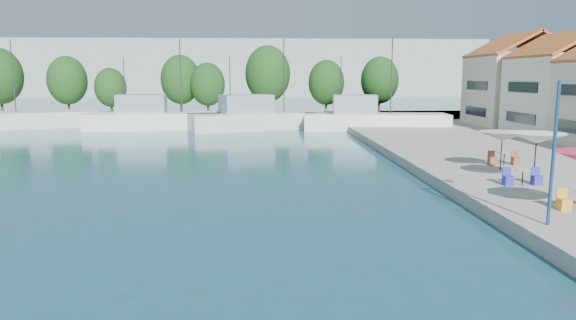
{
  "coord_description": "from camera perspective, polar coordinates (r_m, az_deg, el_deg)",
  "views": [
    {
      "loc": [
        -2.92,
        -2.44,
        5.71
      ],
      "look_at": [
        -1.5,
        26.0,
        1.08
      ],
      "focal_mm": 32.0,
      "sensor_mm": 36.0,
      "label": 1
    }
  ],
  "objects": [
    {
      "name": "tree_08",
      "position": [
        75.79,
        10.15,
        8.72
      ],
      "size": [
        5.41,
        5.41,
        8.01
      ],
      "color": "#3F2B19",
      "rests_on": "quay_far"
    },
    {
      "name": "trawler_03",
      "position": [
        56.9,
        -2.54,
        4.55
      ],
      "size": [
        18.22,
        10.3,
        10.2
      ],
      "rotation": [
        0.0,
        0.0,
        0.34
      ],
      "color": "silver",
      "rests_on": "ground"
    },
    {
      "name": "quay_far",
      "position": [
        69.84,
        -7.04,
        4.72
      ],
      "size": [
        90.0,
        16.0,
        0.6
      ],
      "primitive_type": "cube",
      "color": "gray",
      "rests_on": "ground"
    },
    {
      "name": "cafe_table_03",
      "position": [
        32.54,
        22.87,
        -0.02
      ],
      "size": [
        1.82,
        0.7,
        0.76
      ],
      "color": "black",
      "rests_on": "quay_right"
    },
    {
      "name": "hill_west",
      "position": [
        164.7,
        -12.51,
        9.82
      ],
      "size": [
        180.0,
        40.0,
        16.0
      ],
      "primitive_type": "cube",
      "color": "#97A59A",
      "rests_on": "ground"
    },
    {
      "name": "hill_east",
      "position": [
        187.42,
        10.52,
        9.17
      ],
      "size": [
        140.0,
        40.0,
        12.0
      ],
      "primitive_type": "cube",
      "color": "#97A59A",
      "rests_on": "ground"
    },
    {
      "name": "building_05",
      "position": [
        51.96,
        28.62,
        7.62
      ],
      "size": [
        8.4,
        8.8,
        9.7
      ],
      "color": "white",
      "rests_on": "quay_right"
    },
    {
      "name": "tree_03",
      "position": [
        75.08,
        -19.12,
        7.62
      ],
      "size": [
        4.28,
        4.28,
        6.33
      ],
      "color": "#3F2B19",
      "rests_on": "quay_far"
    },
    {
      "name": "building_06",
      "position": [
        59.84,
        24.14,
        8.23
      ],
      "size": [
        9.0,
        8.8,
        10.2
      ],
      "color": "beige",
      "rests_on": "quay_right"
    },
    {
      "name": "tree_05",
      "position": [
        72.17,
        -8.93,
        8.3
      ],
      "size": [
        4.77,
        4.77,
        7.06
      ],
      "color": "#3F2B19",
      "rests_on": "quay_far"
    },
    {
      "name": "umbrella_cream",
      "position": [
        30.63,
        22.71,
        2.44
      ],
      "size": [
        2.61,
        2.61,
        2.12
      ],
      "color": "black",
      "rests_on": "quay_right"
    },
    {
      "name": "tree_04",
      "position": [
        74.31,
        -11.85,
        8.73
      ],
      "size": [
        5.51,
        5.51,
        8.15
      ],
      "color": "#3F2B19",
      "rests_on": "quay_far"
    },
    {
      "name": "street_lamp",
      "position": [
        19.75,
        28.43,
        3.4
      ],
      "size": [
        1.04,
        0.36,
        5.03
      ],
      "rotation": [
        0.0,
        0.0,
        -0.04
      ],
      "color": "navy",
      "rests_on": "quay_right"
    },
    {
      "name": "umbrella_white",
      "position": [
        27.48,
        25.9,
        2.2
      ],
      "size": [
        2.76,
        2.76,
        2.44
      ],
      "color": "black",
      "rests_on": "quay_right"
    },
    {
      "name": "tree_06",
      "position": [
        74.4,
        -2.27,
        9.54
      ],
      "size": [
        6.45,
        6.45,
        9.55
      ],
      "color": "#3F2B19",
      "rests_on": "quay_far"
    },
    {
      "name": "tree_02",
      "position": [
        78.28,
        -23.33,
        8.11
      ],
      "size": [
        5.38,
        5.38,
        7.96
      ],
      "color": "#3F2B19",
      "rests_on": "quay_far"
    },
    {
      "name": "cafe_table_02",
      "position": [
        26.87,
        24.6,
        -1.96
      ],
      "size": [
        1.82,
        0.7,
        0.76
      ],
      "color": "black",
      "rests_on": "quay_right"
    },
    {
      "name": "trawler_04",
      "position": [
        55.94,
        9.32,
        4.35
      ],
      "size": [
        15.59,
        5.56,
        10.2
      ],
      "rotation": [
        0.0,
        0.0,
        -0.11
      ],
      "color": "white",
      "rests_on": "ground"
    },
    {
      "name": "tree_07",
      "position": [
        72.67,
        4.28,
        8.57
      ],
      "size": [
        5.04,
        5.04,
        7.46
      ],
      "color": "#3F2B19",
      "rests_on": "quay_far"
    },
    {
      "name": "trawler_02",
      "position": [
        58.4,
        -13.8,
        4.41
      ],
      "size": [
        17.44,
        6.08,
        10.2
      ],
      "rotation": [
        0.0,
        0.0,
        0.1
      ],
      "color": "white",
      "rests_on": "ground"
    }
  ]
}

